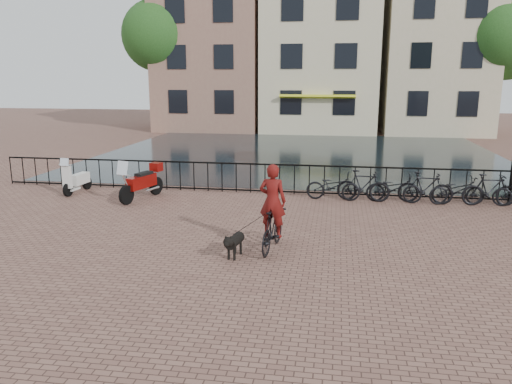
# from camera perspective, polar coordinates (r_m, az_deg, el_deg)

# --- Properties ---
(ground) EXTENTS (100.00, 100.00, 0.00)m
(ground) POSITION_cam_1_polar(r_m,az_deg,el_deg) (9.48, -2.96, -11.18)
(ground) COLOR brown
(ground) RESTS_ON ground
(canal_water) EXTENTS (20.00, 20.00, 0.00)m
(canal_water) POSITION_cam_1_polar(r_m,az_deg,el_deg) (26.10, 5.04, 4.43)
(canal_water) COLOR black
(canal_water) RESTS_ON ground
(railing) EXTENTS (20.00, 0.05, 1.02)m
(railing) POSITION_cam_1_polar(r_m,az_deg,el_deg) (16.89, 2.71, 1.48)
(railing) COLOR black
(railing) RESTS_ON ground
(canal_house_left) EXTENTS (7.50, 9.00, 12.80)m
(canal_house_left) POSITION_cam_1_polar(r_m,az_deg,el_deg) (39.65, -4.66, 16.63)
(canal_house_left) COLOR #86594E
(canal_house_left) RESTS_ON ground
(canal_house_mid) EXTENTS (8.00, 9.50, 11.80)m
(canal_house_mid) POSITION_cam_1_polar(r_m,az_deg,el_deg) (38.52, 7.46, 15.93)
(canal_house_mid) COLOR beige
(canal_house_mid) RESTS_ON ground
(canal_house_right) EXTENTS (7.00, 9.00, 13.30)m
(canal_house_right) POSITION_cam_1_polar(r_m,az_deg,el_deg) (39.11, 19.79, 16.36)
(canal_house_right) COLOR tan
(canal_house_right) RESTS_ON ground
(tree_far_left) EXTENTS (5.04, 5.04, 9.27)m
(tree_far_left) POSITION_cam_1_polar(r_m,az_deg,el_deg) (37.81, -11.20, 17.11)
(tree_far_left) COLOR black
(tree_far_left) RESTS_ON ground
(tree_far_right) EXTENTS (4.76, 4.76, 8.76)m
(tree_far_right) POSITION_cam_1_polar(r_m,az_deg,el_deg) (36.95, 26.15, 15.59)
(tree_far_right) COLOR black
(tree_far_right) RESTS_ON ground
(cyclist) EXTENTS (0.80, 1.77, 2.34)m
(cyclist) POSITION_cam_1_polar(r_m,az_deg,el_deg) (11.27, 1.89, -2.38)
(cyclist) COLOR black
(cyclist) RESTS_ON ground
(dog) EXTENTS (0.43, 0.92, 0.60)m
(dog) POSITION_cam_1_polar(r_m,az_deg,el_deg) (11.03, -2.44, -5.95)
(dog) COLOR black
(dog) RESTS_ON ground
(motorcycle) EXTENTS (1.02, 2.03, 1.41)m
(motorcycle) POSITION_cam_1_polar(r_m,az_deg,el_deg) (16.47, -12.98, 1.58)
(motorcycle) COLOR maroon
(motorcycle) RESTS_ON ground
(scooter) EXTENTS (0.53, 1.45, 1.32)m
(scooter) POSITION_cam_1_polar(r_m,az_deg,el_deg) (18.05, -19.80, 1.98)
(scooter) COLOR silver
(scooter) RESTS_ON ground
(parked_bike_0) EXTENTS (1.75, 0.70, 0.90)m
(parked_bike_0) POSITION_cam_1_polar(r_m,az_deg,el_deg) (16.21, 8.80, 0.65)
(parked_bike_0) COLOR black
(parked_bike_0) RESTS_ON ground
(parked_bike_1) EXTENTS (1.71, 0.66, 1.00)m
(parked_bike_1) POSITION_cam_1_polar(r_m,az_deg,el_deg) (16.23, 12.16, 0.70)
(parked_bike_1) COLOR black
(parked_bike_1) RESTS_ON ground
(parked_bike_2) EXTENTS (1.75, 0.69, 0.90)m
(parked_bike_2) POSITION_cam_1_polar(r_m,az_deg,el_deg) (16.32, 15.48, 0.41)
(parked_bike_2) COLOR black
(parked_bike_2) RESTS_ON ground
(parked_bike_3) EXTENTS (1.71, 0.70, 1.00)m
(parked_bike_3) POSITION_cam_1_polar(r_m,az_deg,el_deg) (16.44, 18.78, 0.45)
(parked_bike_3) COLOR black
(parked_bike_3) RESTS_ON ground
(parked_bike_4) EXTENTS (1.79, 0.85, 0.90)m
(parked_bike_4) POSITION_cam_1_polar(r_m,az_deg,el_deg) (16.64, 21.99, 0.17)
(parked_bike_4) COLOR black
(parked_bike_4) RESTS_ON ground
(parked_bike_5) EXTENTS (1.70, 0.63, 1.00)m
(parked_bike_5) POSITION_cam_1_polar(r_m,az_deg,el_deg) (16.87, 25.15, 0.21)
(parked_bike_5) COLOR black
(parked_bike_5) RESTS_ON ground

